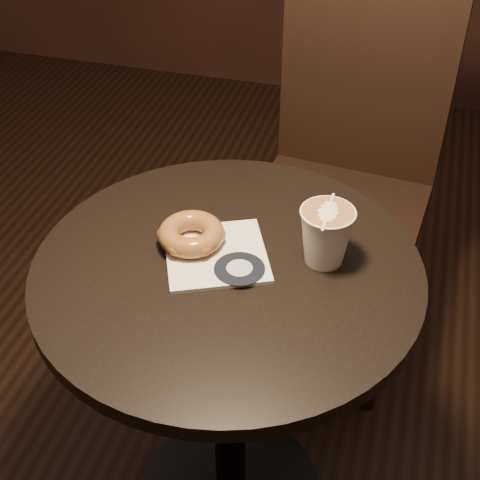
# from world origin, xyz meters

# --- Properties ---
(cafe_table) EXTENTS (0.70, 0.70, 0.75)m
(cafe_table) POSITION_xyz_m (0.00, 0.00, 0.55)
(cafe_table) COLOR black
(cafe_table) RESTS_ON ground
(chair) EXTENTS (0.48, 0.48, 1.11)m
(chair) POSITION_xyz_m (0.13, 0.66, 0.62)
(chair) COLOR black
(chair) RESTS_ON ground
(pastry_bag) EXTENTS (0.24, 0.24, 0.01)m
(pastry_bag) POSITION_xyz_m (-0.03, 0.02, 0.75)
(pastry_bag) COLOR white
(pastry_bag) RESTS_ON cafe_table
(doughnut) EXTENTS (0.12, 0.12, 0.04)m
(doughnut) POSITION_xyz_m (-0.08, 0.03, 0.78)
(doughnut) COLOR brown
(doughnut) RESTS_ON pastry_bag
(latte_cup) EXTENTS (0.10, 0.10, 0.11)m
(latte_cup) POSITION_xyz_m (0.16, 0.06, 0.80)
(latte_cup) COLOR white
(latte_cup) RESTS_ON cafe_table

